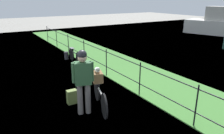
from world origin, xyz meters
TOP-DOWN VIEW (x-y plane):
  - ground_plane at (0.00, 0.00)m, footprint 60.00×60.00m
  - grass_strip at (0.00, 3.22)m, footprint 27.00×2.40m
  - iron_fence at (0.00, 2.09)m, footprint 18.04×0.04m
  - bicycle_main at (1.09, 0.68)m, footprint 1.56×0.52m
  - wooden_crate at (0.75, 0.78)m, footprint 0.45×0.37m
  - terrier_dog at (0.77, 0.78)m, footprint 0.32×0.22m
  - cyclist_person at (1.12, 0.20)m, footprint 0.37×0.52m
  - backpack_on_paving at (0.44, 0.13)m, footprint 0.19×0.29m
  - mooring_bollard at (-4.01, 1.59)m, footprint 0.20×0.20m
  - bicycle_parked at (-3.16, 1.70)m, footprint 1.69×0.21m
  - moored_boat_mid at (-4.50, 15.11)m, footprint 5.91×3.69m

SIDE VIEW (x-z plane):
  - ground_plane at x=0.00m, z-range 0.00..0.00m
  - grass_strip at x=0.00m, z-range 0.00..0.03m
  - mooring_bollard at x=-4.01m, z-range 0.00..0.37m
  - backpack_on_paving at x=0.44m, z-range 0.00..0.40m
  - bicycle_main at x=1.09m, z-range 0.02..0.66m
  - bicycle_parked at x=-3.16m, z-range 0.02..0.66m
  - iron_fence at x=0.00m, z-range 0.09..1.13m
  - wooden_crate at x=0.75m, z-range 0.64..0.91m
  - moored_boat_mid at x=-4.50m, z-range -1.09..2.74m
  - terrier_dog at x=0.77m, z-range 0.90..1.08m
  - cyclist_person at x=1.12m, z-range 0.16..1.84m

